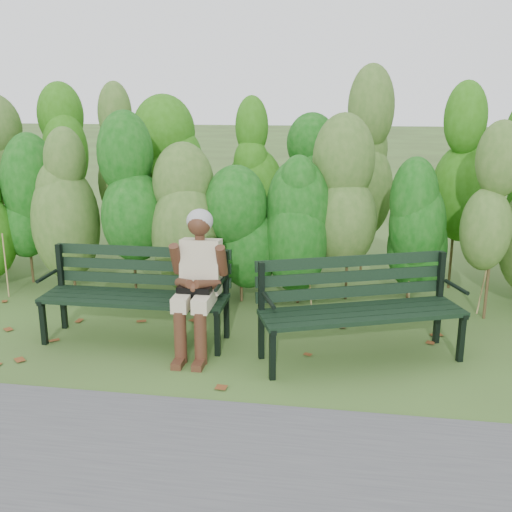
# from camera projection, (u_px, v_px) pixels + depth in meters

# --- Properties ---
(ground) EXTENTS (80.00, 80.00, 0.00)m
(ground) POSITION_uv_depth(u_px,v_px,m) (250.00, 350.00, 5.18)
(ground) COLOR #394A22
(hedge_band) EXTENTS (11.04, 1.67, 2.42)m
(hedge_band) POSITION_uv_depth(u_px,v_px,m) (277.00, 177.00, 6.63)
(hedge_band) COLOR #47381E
(hedge_band) RESTS_ON ground
(leaf_litter) EXTENTS (5.60, 1.64, 0.01)m
(leaf_litter) POSITION_uv_depth(u_px,v_px,m) (251.00, 354.00, 5.09)
(leaf_litter) COLOR brown
(leaf_litter) RESTS_ON ground
(bench_left) EXTENTS (1.64, 0.55, 0.82)m
(bench_left) POSITION_uv_depth(u_px,v_px,m) (138.00, 287.00, 5.33)
(bench_left) COLOR black
(bench_left) RESTS_ON ground
(bench_right) EXTENTS (1.75, 1.10, 0.83)m
(bench_right) POSITION_uv_depth(u_px,v_px,m) (358.00, 300.00, 4.95)
(bench_right) COLOR black
(bench_right) RESTS_ON ground
(seated_woman) EXTENTS (0.48, 0.70, 1.21)m
(seated_woman) POSITION_uv_depth(u_px,v_px,m) (198.00, 274.00, 5.03)
(seated_woman) COLOR #B6AA8E
(seated_woman) RESTS_ON ground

